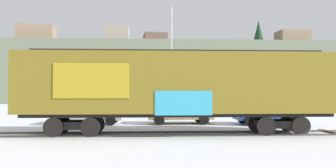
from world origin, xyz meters
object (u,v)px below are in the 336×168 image
object	(u,v)px
parked_car_silver	(90,112)
parked_car_blue	(265,111)
flagpole	(171,48)
freight_car	(178,85)
parked_car_tan	(179,112)

from	to	relation	value
parked_car_silver	parked_car_blue	world-z (taller)	parked_car_blue
flagpole	parked_car_silver	xyz separation A→B (m)	(-5.88, -8.85, -5.45)
freight_car	parked_car_silver	xyz separation A→B (m)	(-5.36, 5.27, -1.64)
freight_car	parked_car_silver	size ratio (longest dim) A/B	3.53
freight_car	flagpole	size ratio (longest dim) A/B	1.51
parked_car_silver	freight_car	bearing A→B (deg)	-44.54
parked_car_blue	freight_car	bearing A→B (deg)	-142.57
parked_car_tan	flagpole	bearing A→B (deg)	89.92
freight_car	parked_car_blue	distance (m)	7.80
freight_car	parked_car_silver	world-z (taller)	freight_car
parked_car_silver	parked_car_tan	world-z (taller)	parked_car_silver
flagpole	parked_car_silver	world-z (taller)	flagpole
parked_car_tan	parked_car_blue	world-z (taller)	parked_car_blue
freight_car	flagpole	bearing A→B (deg)	87.88
parked_car_silver	parked_car_blue	bearing A→B (deg)	-3.17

